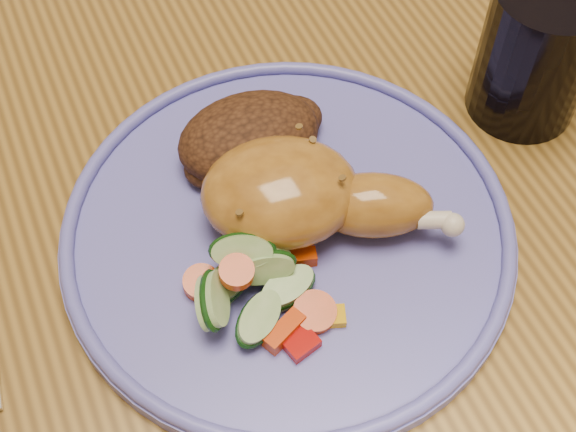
# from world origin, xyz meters

# --- Properties ---
(dining_table) EXTENTS (0.90, 1.40, 0.75)m
(dining_table) POSITION_xyz_m (0.00, 0.00, 0.67)
(dining_table) COLOR olive
(dining_table) RESTS_ON ground
(plate) EXTENTS (0.31, 0.31, 0.01)m
(plate) POSITION_xyz_m (-0.07, -0.06, 0.76)
(plate) COLOR #5958AF
(plate) RESTS_ON dining_table
(plate_rim) EXTENTS (0.31, 0.31, 0.01)m
(plate_rim) POSITION_xyz_m (-0.07, -0.06, 0.77)
(plate_rim) COLOR #5958AF
(plate_rim) RESTS_ON plate
(chicken_leg) EXTENTS (0.17, 0.13, 0.06)m
(chicken_leg) POSITION_xyz_m (-0.06, -0.06, 0.79)
(chicken_leg) COLOR #A96E23
(chicken_leg) RESTS_ON plate
(rice_pilaf) EXTENTS (0.11, 0.08, 0.05)m
(rice_pilaf) POSITION_xyz_m (-0.06, 0.01, 0.78)
(rice_pilaf) COLOR #3F210F
(rice_pilaf) RESTS_ON plate
(vegetable_pile) EXTENTS (0.10, 0.10, 0.05)m
(vegetable_pile) POSITION_xyz_m (-0.11, -0.10, 0.78)
(vegetable_pile) COLOR #A50A05
(vegetable_pile) RESTS_ON plate
(drinking_glass) EXTENTS (0.08, 0.08, 0.11)m
(drinking_glass) POSITION_xyz_m (0.15, -0.02, 0.80)
(drinking_glass) COLOR black
(drinking_glass) RESTS_ON dining_table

